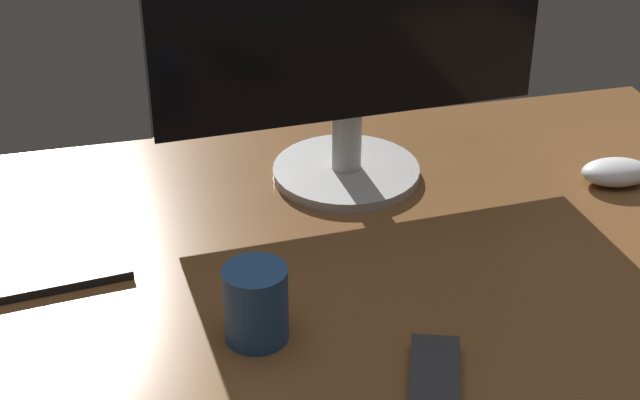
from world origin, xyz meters
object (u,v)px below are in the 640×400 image
at_px(monitor, 348,18).
at_px(coffee_mug, 256,304).
at_px(tv_remote, 434,389).
at_px(computer_mouse, 616,172).

height_order(monitor, coffee_mug, monitor).
height_order(tv_remote, coffee_mug, coffee_mug).
relative_size(monitor, tv_remote, 3.44).
relative_size(monitor, coffee_mug, 5.94).
bearing_deg(computer_mouse, tv_remote, -130.13).
distance_m(computer_mouse, tv_remote, 0.56).
relative_size(computer_mouse, tv_remote, 0.63).
bearing_deg(monitor, tv_remote, -96.76).
height_order(monitor, computer_mouse, monitor).
bearing_deg(computer_mouse, coffee_mug, -150.71).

